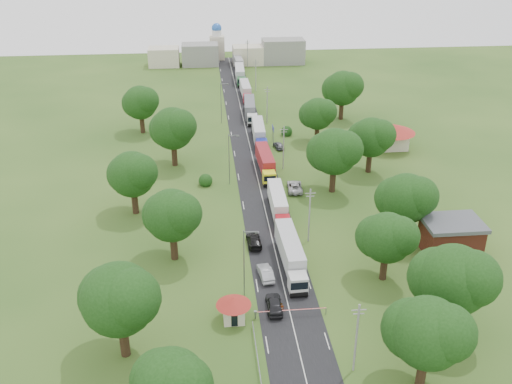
{
  "coord_description": "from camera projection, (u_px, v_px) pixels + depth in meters",
  "views": [
    {
      "loc": [
        -10.0,
        -82.04,
        45.75
      ],
      "look_at": [
        -1.49,
        4.99,
        3.0
      ],
      "focal_mm": 40.0,
      "sensor_mm": 36.0,
      "label": 1
    }
  ],
  "objects": [
    {
      "name": "tree_9",
      "position": [
        119.0,
        298.0,
        62.45
      ],
      "size": [
        9.6,
        9.6,
        12.05
      ],
      "color": "#382616",
      "rests_on": "ground"
    },
    {
      "name": "pedestrian_booth",
      "position": [
        239.0,
        307.0,
        72.47
      ],
      "size": [
        0.91,
        0.95,
        1.55
      ],
      "primitive_type": "imported",
      "rotation": [
        0.0,
        0.0,
        -0.96
      ],
      "color": "gray",
      "rests_on": "ground"
    },
    {
      "name": "truck_7",
      "position": [
        238.0,
        63.0,
        185.58
      ],
      "size": [
        2.88,
        13.78,
        3.81
      ],
      "color": "beige",
      "rests_on": "ground"
    },
    {
      "name": "tree_13",
      "position": [
        140.0,
        102.0,
        129.42
      ],
      "size": [
        8.8,
        8.8,
        11.07
      ],
      "color": "#382616",
      "rests_on": "ground"
    },
    {
      "name": "pedestrian_near",
      "position": [
        282.0,
        309.0,
        71.95
      ],
      "size": [
        0.63,
        0.42,
        1.69
      ],
      "primitive_type": "imported",
      "rotation": [
        0.0,
        0.0,
        -0.03
      ],
      "color": "gray",
      "rests_on": "ground"
    },
    {
      "name": "tree_7",
      "position": [
        342.0,
        88.0,
        137.83
      ],
      "size": [
        9.6,
        9.6,
        12.05
      ],
      "color": "#382616",
      "rests_on": "ground"
    },
    {
      "name": "pole_1",
      "position": [
        309.0,
        215.0,
        86.49
      ],
      "size": [
        1.6,
        0.24,
        9.0
      ],
      "color": "gray",
      "rests_on": "ground"
    },
    {
      "name": "pole_3",
      "position": [
        267.0,
        104.0,
        136.56
      ],
      "size": [
        1.6,
        0.24,
        9.0
      ],
      "color": "gray",
      "rests_on": "ground"
    },
    {
      "name": "tree_10",
      "position": [
        172.0,
        215.0,
        81.03
      ],
      "size": [
        8.8,
        8.8,
        11.07
      ],
      "color": "#382616",
      "rests_on": "ground"
    },
    {
      "name": "tree_5",
      "position": [
        371.0,
        137.0,
        109.31
      ],
      "size": [
        8.8,
        8.8,
        11.07
      ],
      "color": "#382616",
      "rests_on": "ground"
    },
    {
      "name": "tree_11",
      "position": [
        132.0,
        174.0,
        93.83
      ],
      "size": [
        8.8,
        8.8,
        11.07
      ],
      "color": "#382616",
      "rests_on": "ground"
    },
    {
      "name": "truck_4",
      "position": [
        250.0,
        109.0,
        141.51
      ],
      "size": [
        3.25,
        14.64,
        4.04
      ],
      "color": "silver",
      "rests_on": "ground"
    },
    {
      "name": "lamp_0",
      "position": [
        245.0,
        260.0,
        73.53
      ],
      "size": [
        2.03,
        0.22,
        10.0
      ],
      "color": "slate",
      "rests_on": "ground"
    },
    {
      "name": "ground",
      "position": [
        268.0,
        221.0,
        94.32
      ],
      "size": [
        260.0,
        260.0,
        0.0
      ],
      "primitive_type": "plane",
      "color": "#294C19",
      "rests_on": "ground"
    },
    {
      "name": "guard_booth",
      "position": [
        234.0,
        306.0,
        70.39
      ],
      "size": [
        4.4,
        4.4,
        3.45
      ],
      "color": "beige",
      "rests_on": "ground"
    },
    {
      "name": "tree_12",
      "position": [
        173.0,
        128.0,
        111.98
      ],
      "size": [
        9.6,
        9.6,
        12.05
      ],
      "color": "#382616",
      "rests_on": "ground"
    },
    {
      "name": "house_brick",
      "position": [
        451.0,
        236.0,
        84.7
      ],
      "size": [
        8.6,
        6.6,
        5.2
      ],
      "color": "maroon",
      "rests_on": "ground"
    },
    {
      "name": "truck_0",
      "position": [
        291.0,
        254.0,
        81.19
      ],
      "size": [
        2.86,
        14.81,
        4.1
      ],
      "color": "silver",
      "rests_on": "ground"
    },
    {
      "name": "tree_2",
      "position": [
        387.0,
        237.0,
        76.68
      ],
      "size": [
        8.0,
        8.0,
        10.1
      ],
      "color": "#382616",
      "rests_on": "ground"
    },
    {
      "name": "tree_8",
      "position": [
        171.0,
        384.0,
        52.77
      ],
      "size": [
        8.0,
        8.0,
        10.1
      ],
      "color": "#382616",
      "rests_on": "ground"
    },
    {
      "name": "house_cream",
      "position": [
        391.0,
        132.0,
        122.17
      ],
      "size": [
        10.08,
        10.08,
        5.8
      ],
      "color": "beige",
      "rests_on": "ground"
    },
    {
      "name": "pole_0",
      "position": [
        356.0,
        337.0,
        61.45
      ],
      "size": [
        1.6,
        0.24,
        9.0
      ],
      "color": "gray",
      "rests_on": "ground"
    },
    {
      "name": "pole_4",
      "position": [
        256.0,
        75.0,
        161.59
      ],
      "size": [
        1.6,
        0.24,
        9.0
      ],
      "color": "gray",
      "rests_on": "ground"
    },
    {
      "name": "pole_5",
      "position": [
        248.0,
        53.0,
        186.63
      ],
      "size": [
        1.6,
        0.24,
        9.0
      ],
      "color": "gray",
      "rests_on": "ground"
    },
    {
      "name": "info_sign",
      "position": [
        273.0,
        131.0,
        124.75
      ],
      "size": [
        0.12,
        3.1,
        4.1
      ],
      "color": "slate",
      "rests_on": "ground"
    },
    {
      "name": "truck_1",
      "position": [
        278.0,
        204.0,
        95.58
      ],
      "size": [
        2.5,
        13.59,
        3.77
      ],
      "color": "#A7131B",
      "rests_on": "ground"
    },
    {
      "name": "tree_4",
      "position": [
        334.0,
        151.0,
        101.1
      ],
      "size": [
        9.6,
        9.6,
        12.05
      ],
      "color": "#382616",
      "rests_on": "ground"
    },
    {
      "name": "car_lane_front",
      "position": [
        274.0,
        304.0,
        72.88
      ],
      "size": [
        2.05,
        4.93,
        1.67
      ],
      "primitive_type": "imported",
      "rotation": [
        0.0,
        0.0,
        3.13
      ],
      "color": "black",
      "rests_on": "ground"
    },
    {
      "name": "tree_6",
      "position": [
        318.0,
        114.0,
        124.16
      ],
      "size": [
        8.0,
        8.0,
        10.1
      ],
      "color": "#382616",
      "rests_on": "ground"
    },
    {
      "name": "lamp_2",
      "position": [
        222.0,
        101.0,
        136.12
      ],
      "size": [
        2.03,
        0.22,
        10.0
      ],
      "color": "slate",
      "rests_on": "ground"
    },
    {
      "name": "truck_6",
      "position": [
        240.0,
        74.0,
        171.95
      ],
      "size": [
        3.06,
        15.13,
        4.18
      ],
      "color": "#235F2E",
      "rests_on": "ground"
    },
    {
      "name": "truck_2",
      "position": [
        266.0,
        162.0,
        111.34
      ],
      "size": [
        2.8,
        14.1,
        3.9
      ],
      "color": "#F4F41C",
      "rests_on": "ground"
    },
    {
      "name": "guard_rail",
      "position": [
        260.0,
        377.0,
        62.59
      ],
      "size": [
        0.1,
        17.0,
        1.7
      ],
      "primitive_type": null,
      "color": "slate",
      "rests_on": "ground"
    },
    {
      "name": "car_lane_mid",
      "position": [
        266.0,
        273.0,
        79.35
      ],
      "size": [
        2.16,
        4.88,
        1.56
      ],
      "primitive_type": "imported",
      "rotation": [
        0.0,
        0.0,
        3.25
      ],
      "color": "#A3A4AB",
      "rests_on": "ground"
    },
    {
      "name": "car_verge_far",
      "position": [
        279.0,
        145.0,
        123.27
      ],
      "size": [
        2.37,
        4.29,
        1.38
      ],
      "primitive_type": "imported",
      "rotation": [
        0.0,
        0.0,
        3.33
      ],
      "color": "#595B60",
      "rests_on": "ground"
    },
    {
      "name": "distant_town",
      "position": [
        232.0,
        54.0,
        191.2
      ],
      "size": [
        52.0,
        8.0,
        8.0
      ],
      "color": "gray",
      "rests_on": "ground"
    },
    {
      "name": "truck_3",
      "position": [
        259.0,
        133.0,
        126.34
      ],
      "size": [
        2.85,
        14.08,
        3.89
      ],
      "color": "navy",
      "rests_on": "ground"
    },
    {
      "name": "tree_1",
      "position": [
        453.0,
        279.0,
        65.78
      ],
      "size": [
        9.6,
        9.6,
        12.05
      ],
      "color": "#382616",
      "rests_on": "ground"
    },
    {
      "name": "road",
      "position": [
        256.0,
        172.0,
        112.2
      ],
      "size": [
        8.0,
        200.0,
        0.04
      ],
      "primitive_type": "cube",
      "color": "black",
      "rests_on": "ground"
    },
    {
      "name": "church",
      "position": [
        217.0,
        44.0,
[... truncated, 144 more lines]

